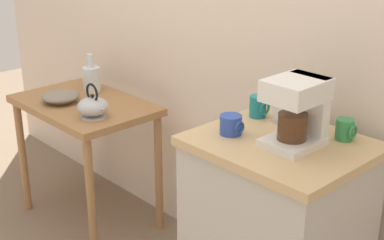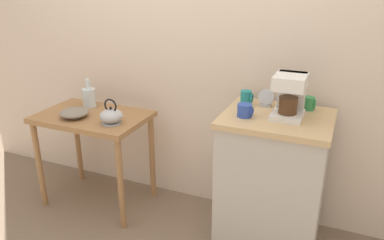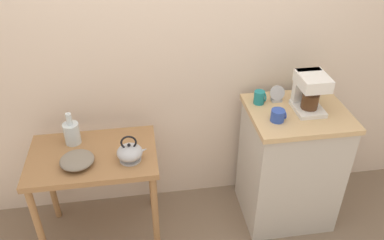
% 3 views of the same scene
% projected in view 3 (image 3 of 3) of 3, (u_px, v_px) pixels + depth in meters
% --- Properties ---
extents(ground_plane, '(8.00, 8.00, 0.00)m').
position_uv_depth(ground_plane, '(190.00, 221.00, 3.01)').
color(ground_plane, '#7A6651').
extents(back_wall, '(4.40, 0.10, 2.80)m').
position_uv_depth(back_wall, '(196.00, 26.00, 2.57)').
color(back_wall, beige).
rests_on(back_wall, ground_plane).
extents(wooden_table, '(0.81, 0.53, 0.74)m').
position_uv_depth(wooden_table, '(94.00, 167.00, 2.56)').
color(wooden_table, '#9E7044').
rests_on(wooden_table, ground_plane).
extents(kitchen_counter, '(0.65, 0.56, 0.92)m').
position_uv_depth(kitchen_counter, '(289.00, 165.00, 2.84)').
color(kitchen_counter, '#BCB7AD').
rests_on(kitchen_counter, ground_plane).
extents(bowl_stoneware, '(0.21, 0.21, 0.07)m').
position_uv_depth(bowl_stoneware, '(77.00, 160.00, 2.39)').
color(bowl_stoneware, gray).
rests_on(bowl_stoneware, wooden_table).
extents(teakettle, '(0.19, 0.16, 0.18)m').
position_uv_depth(teakettle, '(130.00, 152.00, 2.42)').
color(teakettle, '#B2B5BA').
rests_on(teakettle, wooden_table).
extents(glass_carafe_vase, '(0.10, 0.10, 0.22)m').
position_uv_depth(glass_carafe_vase, '(72.00, 133.00, 2.56)').
color(glass_carafe_vase, silver).
rests_on(glass_carafe_vase, wooden_table).
extents(coffee_maker, '(0.18, 0.22, 0.26)m').
position_uv_depth(coffee_maker, '(310.00, 90.00, 2.54)').
color(coffee_maker, white).
rests_on(coffee_maker, kitchen_counter).
extents(mug_tall_green, '(0.08, 0.07, 0.08)m').
position_uv_depth(mug_tall_green, '(311.00, 90.00, 2.74)').
color(mug_tall_green, '#338C4C').
rests_on(mug_tall_green, kitchen_counter).
extents(mug_dark_teal, '(0.08, 0.07, 0.09)m').
position_uv_depth(mug_dark_teal, '(260.00, 97.00, 2.65)').
color(mug_dark_teal, teal).
rests_on(mug_dark_teal, kitchen_counter).
extents(mug_blue, '(0.09, 0.09, 0.08)m').
position_uv_depth(mug_blue, '(278.00, 115.00, 2.47)').
color(mug_blue, '#2D4CAD').
rests_on(mug_blue, kitchen_counter).
extents(table_clock, '(0.10, 0.05, 0.11)m').
position_uv_depth(table_clock, '(277.00, 94.00, 2.67)').
color(table_clock, '#B2B5BA').
rests_on(table_clock, kitchen_counter).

